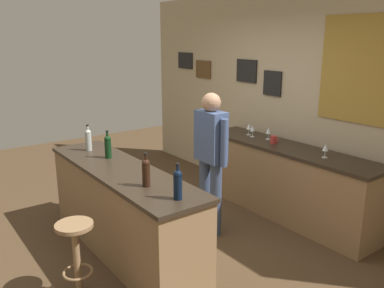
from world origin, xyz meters
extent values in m
plane|color=#4C3823|center=(0.00, 0.00, 0.00)|extent=(10.00, 10.00, 0.00)
cube|color=tan|center=(0.00, 2.03, 1.40)|extent=(6.00, 0.06, 2.80)
cube|color=black|center=(-2.20, 1.99, 1.80)|extent=(0.39, 0.02, 0.27)
cube|color=brown|center=(-1.70, 1.99, 1.68)|extent=(0.37, 0.02, 0.28)
cube|color=black|center=(-0.70, 1.99, 1.72)|extent=(0.39, 0.02, 0.32)
cube|color=black|center=(-0.20, 1.99, 1.59)|extent=(0.30, 0.02, 0.33)
cube|color=#A87F33|center=(1.02, 1.99, 1.85)|extent=(0.93, 0.02, 1.17)
cube|color=olive|center=(0.00, -0.40, 0.44)|extent=(2.33, 0.57, 0.88)
cube|color=#2D2319|center=(0.00, -0.40, 0.90)|extent=(2.38, 0.60, 0.04)
cube|color=olive|center=(0.40, 1.65, 0.43)|extent=(2.40, 0.53, 0.86)
cube|color=#2D2319|center=(0.40, 1.65, 0.88)|extent=(2.45, 0.56, 0.04)
cylinder|color=#384766|center=(0.29, 0.61, 0.43)|extent=(0.13, 0.13, 0.86)
cylinder|color=#384766|center=(0.09, 0.61, 0.43)|extent=(0.13, 0.13, 0.86)
cube|color=#3F517A|center=(0.19, 0.61, 1.14)|extent=(0.36, 0.20, 0.56)
sphere|color=#A87A5B|center=(0.19, 0.61, 1.51)|extent=(0.21, 0.21, 0.21)
cylinder|color=#3F517A|center=(0.41, 0.61, 1.11)|extent=(0.08, 0.08, 0.52)
cylinder|color=#3F517A|center=(-0.03, 0.61, 1.11)|extent=(0.08, 0.08, 0.52)
cylinder|color=olive|center=(0.43, -1.06, 0.32)|extent=(0.06, 0.06, 0.65)
torus|color=olive|center=(0.43, -1.06, 0.22)|extent=(0.26, 0.26, 0.02)
cylinder|color=olive|center=(0.43, -1.06, 0.66)|extent=(0.32, 0.32, 0.03)
cylinder|color=#999E99|center=(-0.82, -0.39, 1.02)|extent=(0.07, 0.07, 0.20)
sphere|color=#999E99|center=(-0.82, -0.39, 1.13)|extent=(0.07, 0.07, 0.07)
cylinder|color=#999E99|center=(-0.82, -0.39, 1.17)|extent=(0.03, 0.03, 0.09)
cylinder|color=black|center=(-0.82, -0.39, 1.22)|extent=(0.03, 0.03, 0.02)
cylinder|color=black|center=(-0.41, -0.34, 1.02)|extent=(0.07, 0.07, 0.20)
sphere|color=black|center=(-0.41, -0.34, 1.13)|extent=(0.07, 0.07, 0.07)
cylinder|color=black|center=(-0.41, -0.34, 1.17)|extent=(0.03, 0.03, 0.09)
cylinder|color=black|center=(-0.41, -0.34, 1.22)|extent=(0.03, 0.03, 0.02)
cylinder|color=black|center=(0.58, -0.44, 1.02)|extent=(0.07, 0.07, 0.20)
sphere|color=black|center=(0.58, -0.44, 1.13)|extent=(0.07, 0.07, 0.07)
cylinder|color=black|center=(0.58, -0.44, 1.17)|extent=(0.03, 0.03, 0.09)
cylinder|color=black|center=(0.58, -0.44, 1.22)|extent=(0.03, 0.03, 0.02)
cylinder|color=black|center=(0.99, -0.39, 1.02)|extent=(0.07, 0.07, 0.20)
sphere|color=black|center=(0.99, -0.39, 1.13)|extent=(0.07, 0.07, 0.07)
cylinder|color=black|center=(0.99, -0.39, 1.17)|extent=(0.03, 0.03, 0.09)
cylinder|color=black|center=(0.99, -0.39, 1.22)|extent=(0.03, 0.03, 0.02)
cylinder|color=silver|center=(-0.32, 1.70, 0.90)|extent=(0.06, 0.06, 0.00)
cylinder|color=silver|center=(-0.32, 1.70, 0.94)|extent=(0.01, 0.01, 0.07)
cone|color=silver|center=(-0.32, 1.70, 1.02)|extent=(0.07, 0.07, 0.08)
cylinder|color=silver|center=(-0.21, 1.65, 0.90)|extent=(0.06, 0.06, 0.00)
cylinder|color=silver|center=(-0.21, 1.65, 0.94)|extent=(0.01, 0.01, 0.07)
cone|color=silver|center=(-0.21, 1.65, 1.02)|extent=(0.07, 0.07, 0.08)
cylinder|color=silver|center=(0.01, 1.72, 0.90)|extent=(0.06, 0.06, 0.00)
cylinder|color=silver|center=(0.01, 1.72, 0.94)|extent=(0.01, 0.01, 0.07)
cone|color=silver|center=(0.01, 1.72, 1.02)|extent=(0.07, 0.07, 0.08)
cylinder|color=silver|center=(0.95, 1.62, 0.90)|extent=(0.06, 0.06, 0.00)
cylinder|color=silver|center=(0.95, 1.62, 0.94)|extent=(0.01, 0.01, 0.07)
cone|color=silver|center=(0.95, 1.62, 1.02)|extent=(0.07, 0.07, 0.08)
cylinder|color=#B2332D|center=(0.19, 1.63, 0.95)|extent=(0.08, 0.08, 0.09)
torus|color=#B2332D|center=(0.25, 1.63, 0.95)|extent=(0.06, 0.01, 0.06)
camera|label=1|loc=(3.49, -2.10, 2.20)|focal=37.51mm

